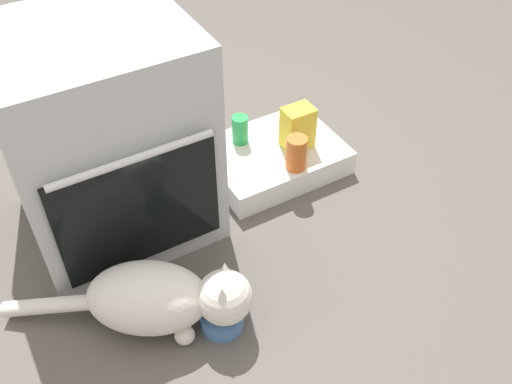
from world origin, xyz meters
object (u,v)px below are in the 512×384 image
(sauce_jar, at_px, (296,153))
(soda_can, at_px, (240,130))
(cat, at_px, (162,298))
(food_bowl, at_px, (222,319))
(oven, at_px, (105,139))
(snack_bag, at_px, (298,128))
(pantry_cabinet, at_px, (273,157))

(sauce_jar, bearing_deg, soda_can, 113.46)
(sauce_jar, bearing_deg, cat, -154.56)
(food_bowl, height_order, sauce_jar, sauce_jar)
(oven, relative_size, soda_can, 6.49)
(oven, distance_m, soda_can, 0.60)
(soda_can, distance_m, sauce_jar, 0.27)
(oven, bearing_deg, sauce_jar, -14.52)
(cat, relative_size, snack_bag, 3.91)
(pantry_cabinet, bearing_deg, soda_can, 134.13)
(oven, relative_size, sauce_jar, 5.56)
(cat, height_order, snack_bag, snack_bag)
(oven, height_order, snack_bag, oven)
(food_bowl, bearing_deg, soda_can, 56.86)
(cat, relative_size, soda_can, 5.86)
(soda_can, bearing_deg, snack_bag, -36.84)
(food_bowl, relative_size, cat, 0.20)
(pantry_cabinet, bearing_deg, cat, -145.21)
(pantry_cabinet, xyz_separation_m, cat, (-0.70, -0.48, 0.08))
(snack_bag, bearing_deg, pantry_cabinet, 156.82)
(oven, bearing_deg, cat, -94.82)
(oven, distance_m, sauce_jar, 0.72)
(soda_can, bearing_deg, food_bowl, -123.14)
(sauce_jar, bearing_deg, pantry_cabinet, 93.73)
(pantry_cabinet, xyz_separation_m, food_bowl, (-0.54, -0.58, -0.02))
(snack_bag, bearing_deg, cat, -150.29)
(cat, height_order, soda_can, cat)
(pantry_cabinet, xyz_separation_m, sauce_jar, (0.01, -0.15, 0.12))
(oven, bearing_deg, soda_can, 8.00)
(oven, bearing_deg, pantry_cabinet, -2.09)
(pantry_cabinet, bearing_deg, oven, 177.91)
(food_bowl, relative_size, snack_bag, 0.77)
(oven, height_order, sauce_jar, oven)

